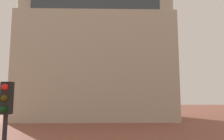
{
  "coord_description": "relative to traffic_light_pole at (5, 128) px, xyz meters",
  "views": [
    {
      "loc": [
        -0.02,
        -0.69,
        3.97
      ],
      "look_at": [
        0.26,
        11.2,
        5.36
      ],
      "focal_mm": 32.09,
      "sensor_mm": 36.0,
      "label": 1
    }
  ],
  "objects": [
    {
      "name": "landmark_building",
      "position": [
        0.86,
        26.76,
        7.13
      ],
      "size": [
        23.8,
        10.46,
        30.8
      ],
      "color": "#B2A893",
      "rests_on": "ground_plane"
    },
    {
      "name": "traffic_light_pole",
      "position": [
        0.0,
        0.0,
        0.0
      ],
      "size": [
        0.28,
        0.34,
        4.29
      ],
      "color": "black",
      "rests_on": "ground_plane"
    }
  ]
}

